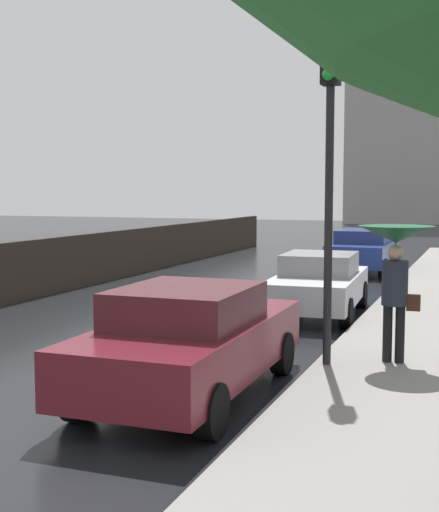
{
  "coord_description": "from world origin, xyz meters",
  "views": [
    {
      "loc": [
        6.33,
        -2.71,
        2.69
      ],
      "look_at": [
        2.06,
        8.49,
        1.57
      ],
      "focal_mm": 49.16,
      "sensor_mm": 36.0,
      "label": 1
    }
  ],
  "objects_px": {
    "car_maroon_near_kerb": "(191,340)",
    "car_silver_far_ahead": "(319,283)",
    "pedestrian_with_umbrella_near": "(396,253)",
    "traffic_light": "(330,139)",
    "car_blue_far_lane": "(364,249)"
  },
  "relations": [
    {
      "from": "car_blue_far_lane",
      "to": "traffic_light",
      "type": "height_order",
      "value": "traffic_light"
    },
    {
      "from": "car_silver_far_ahead",
      "to": "traffic_light",
      "type": "bearing_deg",
      "value": -78.91
    },
    {
      "from": "car_silver_far_ahead",
      "to": "traffic_light",
      "type": "height_order",
      "value": "traffic_light"
    },
    {
      "from": "pedestrian_with_umbrella_near",
      "to": "traffic_light",
      "type": "distance_m",
      "value": 1.95
    },
    {
      "from": "pedestrian_with_umbrella_near",
      "to": "traffic_light",
      "type": "bearing_deg",
      "value": 25.84
    },
    {
      "from": "car_silver_far_ahead",
      "to": "pedestrian_with_umbrella_near",
      "type": "relative_size",
      "value": 2.0
    },
    {
      "from": "car_maroon_near_kerb",
      "to": "car_silver_far_ahead",
      "type": "height_order",
      "value": "car_maroon_near_kerb"
    },
    {
      "from": "car_blue_far_lane",
      "to": "traffic_light",
      "type": "bearing_deg",
      "value": -83.12
    },
    {
      "from": "car_maroon_near_kerb",
      "to": "pedestrian_with_umbrella_near",
      "type": "height_order",
      "value": "pedestrian_with_umbrella_near"
    },
    {
      "from": "car_blue_far_lane",
      "to": "car_maroon_near_kerb",
      "type": "bearing_deg",
      "value": -89.33
    },
    {
      "from": "car_silver_far_ahead",
      "to": "traffic_light",
      "type": "relative_size",
      "value": 0.85
    },
    {
      "from": "car_maroon_near_kerb",
      "to": "pedestrian_with_umbrella_near",
      "type": "distance_m",
      "value": 3.38
    },
    {
      "from": "car_maroon_near_kerb",
      "to": "pedestrian_with_umbrella_near",
      "type": "relative_size",
      "value": 2.15
    },
    {
      "from": "car_maroon_near_kerb",
      "to": "pedestrian_with_umbrella_near",
      "type": "xyz_separation_m",
      "value": [
        2.33,
        2.23,
        1.02
      ]
    },
    {
      "from": "car_silver_far_ahead",
      "to": "car_maroon_near_kerb",
      "type": "bearing_deg",
      "value": -94.99
    }
  ]
}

